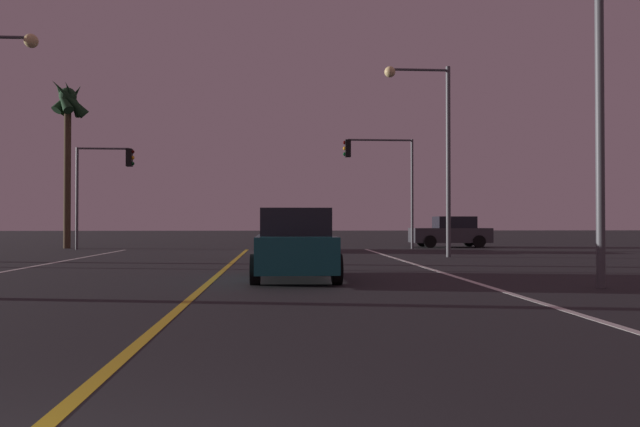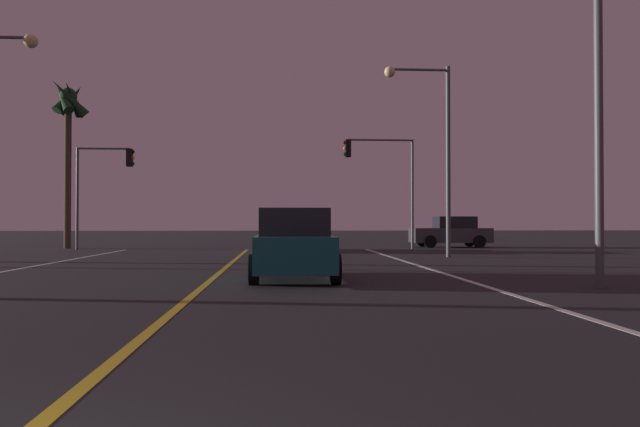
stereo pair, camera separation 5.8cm
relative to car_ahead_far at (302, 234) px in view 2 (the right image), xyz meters
name	(u,v)px [view 2 (the right image)]	position (x,y,z in m)	size (l,w,h in m)	color
lane_edge_right	(473,282)	(3.31, -15.56, -0.82)	(0.16, 34.65, 0.01)	silver
lane_center_divider	(206,284)	(-2.72, -15.56, -0.82)	(0.16, 34.65, 0.01)	gold
car_ahead_far	(302,234)	(0.00, 0.00, 0.00)	(2.02, 4.30, 1.70)	black
car_crossing_side	(451,232)	(8.40, 4.00, 0.00)	(4.30, 2.02, 1.70)	black
car_lead_same_lane	(294,245)	(-0.76, -14.48, 0.00)	(2.02, 4.30, 1.70)	black
traffic_light_near_right	(380,167)	(4.12, 2.27, 3.44)	(3.71, 0.36, 5.73)	#4C4C51
traffic_light_near_left	(105,174)	(-9.91, 2.27, 3.02)	(2.91, 0.36, 5.16)	#4C4C51
street_lamp_right_near	(574,44)	(5.05, -16.88, 4.29)	(2.36, 0.44, 8.04)	#4C4C51
street_lamp_right_far	(432,134)	(4.94, -5.45, 4.06)	(2.65, 0.44, 7.58)	#4C4C51
palm_tree_left_far	(68,115)	(-12.28, 3.85, 6.27)	(2.14, 1.92, 8.96)	#473826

